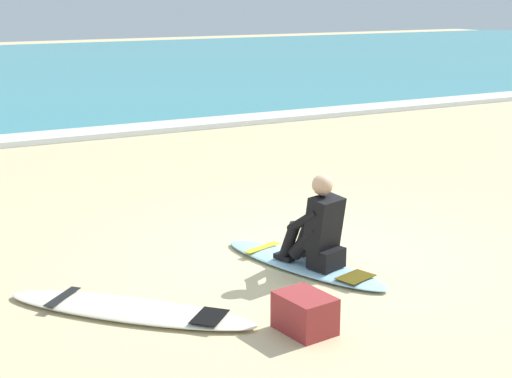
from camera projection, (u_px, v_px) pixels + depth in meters
name	position (u px, v px, depth m)	size (l,w,h in m)	color
ground_plane	(310.00, 257.00, 8.20)	(80.00, 80.00, 0.00)	beige
breaking_foam	(84.00, 134.00, 15.05)	(80.00, 0.90, 0.11)	white
surfboard_main	(303.00, 264.00, 7.89)	(1.08, 2.17, 0.08)	#9ED1E5
surfer_seated	(318.00, 230.00, 7.67)	(0.52, 0.76, 0.95)	black
surfboard_spare_near	(129.00, 309.00, 6.75)	(2.00, 2.10, 0.08)	#EFE5C6
beach_bag	(305.00, 313.00, 6.37)	(0.36, 0.48, 0.32)	maroon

